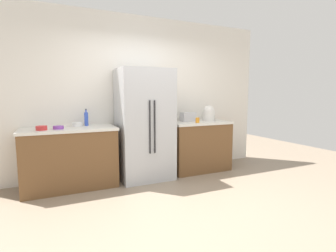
{
  "coord_description": "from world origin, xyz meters",
  "views": [
    {
      "loc": [
        -1.44,
        -2.72,
        1.41
      ],
      "look_at": [
        -0.02,
        0.41,
        0.99
      ],
      "focal_mm": 27.16,
      "sensor_mm": 36.0,
      "label": 1
    }
  ],
  "objects_px": {
    "refrigerator": "(144,125)",
    "rice_cooker": "(209,114)",
    "cup_b": "(213,117)",
    "bowl_a": "(58,128)",
    "toaster": "(188,117)",
    "bowl_b": "(41,128)",
    "bottle_a": "(86,119)",
    "bowl_c": "(77,124)",
    "cup_a": "(198,120)"
  },
  "relations": [
    {
      "from": "bottle_a",
      "to": "bowl_b",
      "type": "relative_size",
      "value": 1.82
    },
    {
      "from": "refrigerator",
      "to": "bowl_b",
      "type": "distance_m",
      "value": 1.56
    },
    {
      "from": "toaster",
      "to": "cup_a",
      "type": "bearing_deg",
      "value": -84.72
    },
    {
      "from": "refrigerator",
      "to": "rice_cooker",
      "type": "xyz_separation_m",
      "value": [
        1.31,
        0.04,
        0.15
      ]
    },
    {
      "from": "refrigerator",
      "to": "rice_cooker",
      "type": "height_order",
      "value": "refrigerator"
    },
    {
      "from": "toaster",
      "to": "rice_cooker",
      "type": "distance_m",
      "value": 0.41
    },
    {
      "from": "bowl_a",
      "to": "refrigerator",
      "type": "bearing_deg",
      "value": 2.49
    },
    {
      "from": "bottle_a",
      "to": "cup_b",
      "type": "height_order",
      "value": "bottle_a"
    },
    {
      "from": "toaster",
      "to": "bowl_c",
      "type": "distance_m",
      "value": 1.98
    },
    {
      "from": "refrigerator",
      "to": "toaster",
      "type": "height_order",
      "value": "refrigerator"
    },
    {
      "from": "toaster",
      "to": "cup_b",
      "type": "xyz_separation_m",
      "value": [
        0.58,
        0.01,
        -0.03
      ]
    },
    {
      "from": "rice_cooker",
      "to": "bottle_a",
      "type": "distance_m",
      "value": 2.23
    },
    {
      "from": "bowl_c",
      "to": "cup_b",
      "type": "bearing_deg",
      "value": -0.4
    },
    {
      "from": "toaster",
      "to": "rice_cooker",
      "type": "height_order",
      "value": "rice_cooker"
    },
    {
      "from": "toaster",
      "to": "cup_a",
      "type": "xyz_separation_m",
      "value": [
        0.03,
        -0.3,
        -0.04
      ]
    },
    {
      "from": "refrigerator",
      "to": "cup_b",
      "type": "height_order",
      "value": "refrigerator"
    },
    {
      "from": "toaster",
      "to": "cup_a",
      "type": "relative_size",
      "value": 2.88
    },
    {
      "from": "cup_a",
      "to": "bowl_c",
      "type": "distance_m",
      "value": 2.03
    },
    {
      "from": "cup_b",
      "to": "bowl_c",
      "type": "distance_m",
      "value": 2.55
    },
    {
      "from": "rice_cooker",
      "to": "bowl_b",
      "type": "bearing_deg",
      "value": -177.58
    },
    {
      "from": "bowl_b",
      "to": "bowl_c",
      "type": "bearing_deg",
      "value": 27.92
    },
    {
      "from": "refrigerator",
      "to": "bowl_b",
      "type": "height_order",
      "value": "refrigerator"
    },
    {
      "from": "bottle_a",
      "to": "cup_b",
      "type": "xyz_separation_m",
      "value": [
        2.41,
        -0.05,
        -0.06
      ]
    },
    {
      "from": "refrigerator",
      "to": "rice_cooker",
      "type": "bearing_deg",
      "value": 1.61
    },
    {
      "from": "bowl_b",
      "to": "bowl_c",
      "type": "height_order",
      "value": "bowl_c"
    },
    {
      "from": "cup_a",
      "to": "bowl_c",
      "type": "relative_size",
      "value": 0.59
    },
    {
      "from": "refrigerator",
      "to": "cup_b",
      "type": "bearing_deg",
      "value": 6.2
    },
    {
      "from": "cup_b",
      "to": "bowl_a",
      "type": "distance_m",
      "value": 2.84
    },
    {
      "from": "refrigerator",
      "to": "bowl_c",
      "type": "height_order",
      "value": "refrigerator"
    },
    {
      "from": "cup_a",
      "to": "bowl_a",
      "type": "bearing_deg",
      "value": 177.65
    },
    {
      "from": "bottle_a",
      "to": "cup_a",
      "type": "height_order",
      "value": "bottle_a"
    },
    {
      "from": "cup_b",
      "to": "toaster",
      "type": "bearing_deg",
      "value": -178.61
    },
    {
      "from": "toaster",
      "to": "cup_b",
      "type": "relative_size",
      "value": 2.51
    },
    {
      "from": "toaster",
      "to": "rice_cooker",
      "type": "relative_size",
      "value": 0.89
    },
    {
      "from": "cup_b",
      "to": "bowl_c",
      "type": "height_order",
      "value": "cup_b"
    },
    {
      "from": "bowl_a",
      "to": "bowl_c",
      "type": "relative_size",
      "value": 0.93
    },
    {
      "from": "bottle_a",
      "to": "bowl_c",
      "type": "xyz_separation_m",
      "value": [
        -0.14,
        -0.03,
        -0.08
      ]
    },
    {
      "from": "bowl_a",
      "to": "bowl_c",
      "type": "xyz_separation_m",
      "value": [
        0.28,
        0.24,
        0.01
      ]
    },
    {
      "from": "bottle_a",
      "to": "bowl_b",
      "type": "xyz_separation_m",
      "value": [
        -0.64,
        -0.3,
        -0.08
      ]
    },
    {
      "from": "bottle_a",
      "to": "bowl_a",
      "type": "relative_size",
      "value": 1.87
    },
    {
      "from": "refrigerator",
      "to": "toaster",
      "type": "bearing_deg",
      "value": 9.19
    },
    {
      "from": "cup_a",
      "to": "toaster",
      "type": "bearing_deg",
      "value": 95.28
    },
    {
      "from": "bottle_a",
      "to": "bowl_b",
      "type": "bearing_deg",
      "value": -155.31
    },
    {
      "from": "cup_b",
      "to": "bowl_b",
      "type": "height_order",
      "value": "cup_b"
    },
    {
      "from": "cup_b",
      "to": "bowl_c",
      "type": "relative_size",
      "value": 0.68
    },
    {
      "from": "bowl_c",
      "to": "toaster",
      "type": "bearing_deg",
      "value": -0.92
    },
    {
      "from": "refrigerator",
      "to": "bowl_a",
      "type": "distance_m",
      "value": 1.34
    },
    {
      "from": "bowl_a",
      "to": "bowl_c",
      "type": "distance_m",
      "value": 0.37
    },
    {
      "from": "cup_b",
      "to": "rice_cooker",
      "type": "bearing_deg",
      "value": -146.62
    },
    {
      "from": "bottle_a",
      "to": "bowl_a",
      "type": "bearing_deg",
      "value": -147.58
    }
  ]
}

